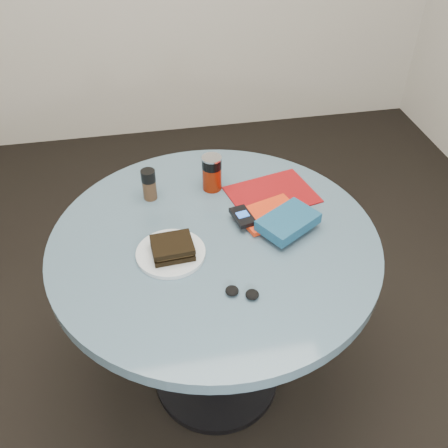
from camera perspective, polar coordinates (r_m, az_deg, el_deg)
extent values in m
plane|color=black|center=(2.08, -0.85, -17.11)|extent=(4.00, 4.00, 0.00)
cylinder|color=black|center=(2.07, -0.85, -16.89)|extent=(0.48, 0.48, 0.03)
cylinder|color=black|center=(1.78, -0.96, -10.71)|extent=(0.11, 0.11, 0.68)
cylinder|color=#415A6B|center=(1.52, -1.11, -2.15)|extent=(1.00, 1.00, 0.04)
cylinder|color=silver|center=(1.46, -6.10, -3.34)|extent=(0.25, 0.25, 0.01)
cube|color=black|center=(1.44, -5.87, -3.09)|extent=(0.12, 0.11, 0.02)
cube|color=#362814|center=(1.43, -5.91, -2.72)|extent=(0.11, 0.09, 0.01)
cube|color=black|center=(1.42, -5.94, -2.35)|extent=(0.12, 0.11, 0.02)
cylinder|color=maroon|center=(1.68, -1.38, 5.28)|extent=(0.08, 0.08, 0.08)
cylinder|color=black|center=(1.65, -1.42, 6.96)|extent=(0.08, 0.08, 0.03)
cylinder|color=silver|center=(1.64, -1.43, 7.55)|extent=(0.08, 0.08, 0.01)
cylinder|color=#3E2A1A|center=(1.66, -8.49, 3.94)|extent=(0.06, 0.06, 0.07)
cylinder|color=black|center=(1.63, -8.67, 5.47)|extent=(0.06, 0.06, 0.04)
cube|color=maroon|center=(1.68, 5.50, 3.37)|extent=(0.32, 0.26, 0.00)
cube|color=red|center=(1.58, 5.19, 1.12)|extent=(0.22, 0.18, 0.02)
cube|color=navy|center=(1.52, 7.34, 0.26)|extent=(0.21, 0.19, 0.03)
cube|color=black|center=(1.54, 2.13, 0.86)|extent=(0.07, 0.10, 0.01)
cube|color=blue|center=(1.53, 2.14, 1.11)|extent=(0.04, 0.04, 0.00)
ellipsoid|color=black|center=(1.34, 0.92, -7.63)|extent=(0.05, 0.05, 0.02)
ellipsoid|color=black|center=(1.33, 3.24, -8.05)|extent=(0.05, 0.05, 0.02)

